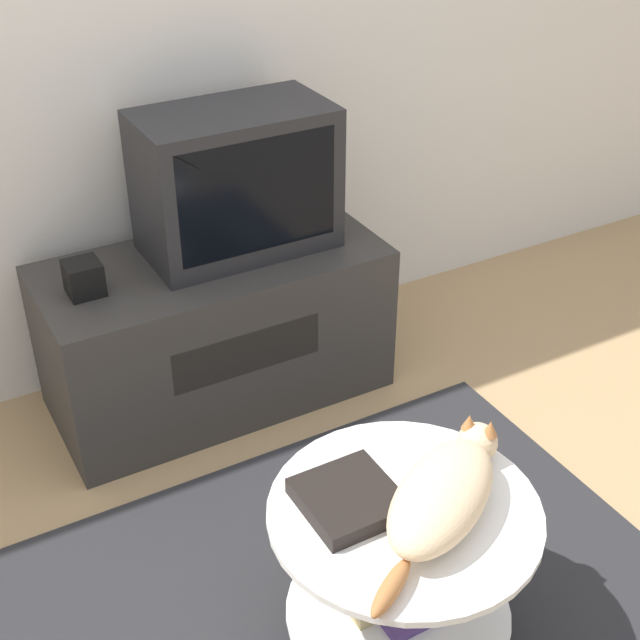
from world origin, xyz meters
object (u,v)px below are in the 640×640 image
tv (236,181)px  dvd_box (349,499)px  speaker (84,278)px  cat (444,493)px

tv → dvd_box: 1.20m
speaker → dvd_box: 1.13m
tv → dvd_box: (-0.26, -1.14, -0.28)m
tv → cat: (-0.09, -1.26, -0.24)m
tv → dvd_box: size_ratio=2.77×
dvd_box → speaker: bearing=103.7°
tv → cat: bearing=-94.2°
speaker → cat: speaker is taller
speaker → cat: bearing=-70.3°
speaker → cat: size_ratio=0.19×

